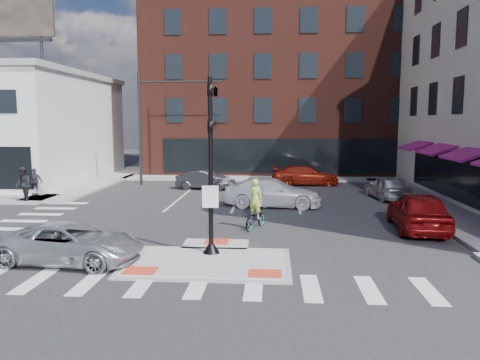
# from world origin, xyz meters

# --- Properties ---
(ground) EXTENTS (120.00, 120.00, 0.00)m
(ground) POSITION_xyz_m (0.00, 0.00, 0.00)
(ground) COLOR #28282B
(ground) RESTS_ON ground
(refuge_island) EXTENTS (5.40, 4.65, 0.13)m
(refuge_island) POSITION_xyz_m (0.00, -0.26, 0.05)
(refuge_island) COLOR gray
(refuge_island) RESTS_ON ground
(sidewalk_e) EXTENTS (3.00, 24.00, 0.15)m
(sidewalk_e) POSITION_xyz_m (10.80, 10.00, 0.07)
(sidewalk_e) COLOR gray
(sidewalk_e) RESTS_ON ground
(sidewalk_n) EXTENTS (26.00, 3.00, 0.15)m
(sidewalk_n) POSITION_xyz_m (3.00, 22.00, 0.07)
(sidewalk_n) COLOR gray
(sidewalk_n) RESTS_ON ground
(building_n) EXTENTS (24.40, 18.40, 15.50)m
(building_n) POSITION_xyz_m (3.00, 31.99, 7.80)
(building_n) COLOR #4B1E17
(building_n) RESTS_ON ground
(building_far_left) EXTENTS (10.00, 12.00, 10.00)m
(building_far_left) POSITION_xyz_m (-4.00, 52.00, 5.00)
(building_far_left) COLOR slate
(building_far_left) RESTS_ON ground
(building_far_right) EXTENTS (12.00, 12.00, 12.00)m
(building_far_right) POSITION_xyz_m (9.00, 54.00, 6.00)
(building_far_right) COLOR brown
(building_far_right) RESTS_ON ground
(signal_pole) EXTENTS (0.60, 0.60, 5.98)m
(signal_pole) POSITION_xyz_m (0.00, 0.40, 2.36)
(signal_pole) COLOR black
(signal_pole) RESTS_ON refuge_island
(mast_arm_signal) EXTENTS (6.10, 2.24, 8.00)m
(mast_arm_signal) POSITION_xyz_m (-3.47, 18.00, 6.21)
(mast_arm_signal) COLOR black
(mast_arm_signal) RESTS_ON ground
(silver_suv) EXTENTS (4.94, 2.64, 1.32)m
(silver_suv) POSITION_xyz_m (-4.50, -0.70, 0.66)
(silver_suv) COLOR #B7B9BE
(silver_suv) RESTS_ON ground
(red_sedan) EXTENTS (2.36, 5.07, 1.68)m
(red_sedan) POSITION_xyz_m (8.28, 4.82, 0.84)
(red_sedan) COLOR maroon
(red_sedan) RESTS_ON ground
(white_pickup) EXTENTS (5.45, 2.56, 1.54)m
(white_pickup) POSITION_xyz_m (2.07, 10.01, 0.77)
(white_pickup) COLOR white
(white_pickup) RESTS_ON ground
(bg_car_dark) EXTENTS (4.09, 1.89, 1.30)m
(bg_car_dark) POSITION_xyz_m (-2.50, 16.19, 0.65)
(bg_car_dark) COLOR #27272C
(bg_car_dark) RESTS_ON ground
(bg_car_silver) EXTENTS (2.25, 4.30, 1.40)m
(bg_car_silver) POSITION_xyz_m (8.91, 13.00, 0.70)
(bg_car_silver) COLOR silver
(bg_car_silver) RESTS_ON ground
(bg_car_red) EXTENTS (5.01, 2.38, 1.41)m
(bg_car_red) POSITION_xyz_m (4.42, 18.81, 0.71)
(bg_car_red) COLOR #9C1E0E
(bg_car_red) RESTS_ON ground
(cyclist) EXTENTS (1.27, 1.83, 2.19)m
(cyclist) POSITION_xyz_m (1.35, 4.63, 0.74)
(cyclist) COLOR #3F3F44
(cyclist) RESTS_ON ground
(pedestrian_a) EXTENTS (1.17, 1.17, 1.91)m
(pedestrian_a) POSITION_xyz_m (-12.00, 10.00, 1.11)
(pedestrian_a) COLOR black
(pedestrian_a) RESTS_ON sidewalk_nw
(pedestrian_b) EXTENTS (0.99, 0.46, 1.66)m
(pedestrian_b) POSITION_xyz_m (-12.37, 12.00, 0.98)
(pedestrian_b) COLOR #352F3A
(pedestrian_b) RESTS_ON sidewalk_nw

